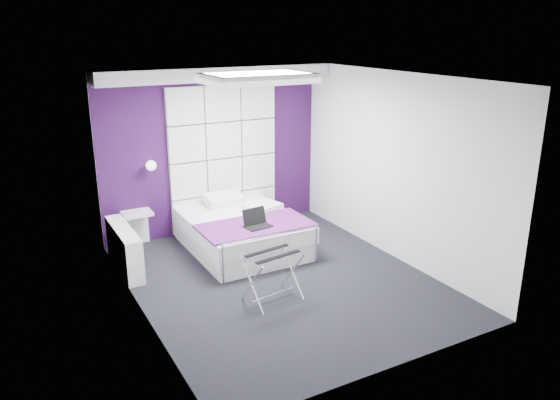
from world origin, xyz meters
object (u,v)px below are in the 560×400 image
Objects in this scene: wall_lamp at (150,165)px; bed at (242,231)px; radiator at (124,249)px; laptop at (256,222)px; nightstand at (137,213)px; luggage_rack at (272,277)px.

wall_lamp is 0.08× the size of bed.
bed is (1.69, -0.10, -0.02)m from radiator.
bed is (1.05, -0.86, -0.94)m from wall_lamp.
bed is at bearing 81.66° from laptop.
radiator reaches higher than nightstand.
bed is at bearing -31.97° from nightstand.
laptop reaches higher than nightstand.
luggage_rack reaches higher than nightstand.
wall_lamp is at bearing 97.50° from luggage_rack.
laptop is (1.68, -0.62, 0.29)m from radiator.
laptop is (-0.01, -0.52, 0.31)m from bed.
nightstand is (-0.26, -0.04, -0.70)m from wall_lamp.
wall_lamp is at bearing 8.61° from nightstand.
radiator is at bearing 152.44° from laptop.
wall_lamp is 1.65m from bed.
bed is at bearing 69.59° from luggage_rack.
bed is 4.38× the size of nightstand.
radiator is 0.64× the size of bed.
radiator is 1.94× the size of luggage_rack.
luggage_rack is at bearing -114.25° from laptop.
bed is 3.03× the size of luggage_rack.
nightstand is at bearing 62.44° from radiator.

